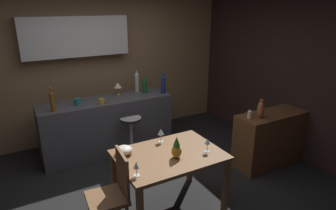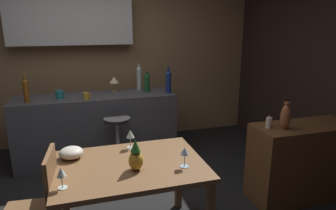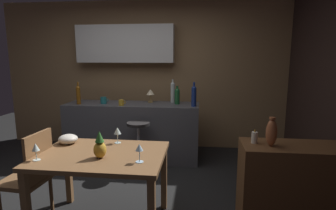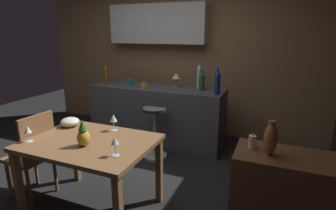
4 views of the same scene
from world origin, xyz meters
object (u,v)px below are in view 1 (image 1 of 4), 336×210
(counter_lamp, at_px, (118,86))
(vase_copper, at_px, (261,109))
(wine_glass_right, at_px, (207,142))
(dining_table, at_px, (169,161))
(wine_bottle_cobalt, at_px, (163,84))
(cup_mustard, at_px, (101,101))
(sideboard_cabinet, at_px, (269,139))
(chair_near_window, at_px, (113,192))
(pillar_candle_tall, at_px, (250,114))
(wine_bottle_green, at_px, (145,85))
(pineapple_centerpiece, at_px, (177,149))
(bar_stool, at_px, (131,138))
(wine_glass_left, at_px, (136,166))
(fruit_bowl, at_px, (124,150))
(wine_bottle_amber, at_px, (52,101))
(wine_bottle_clear, at_px, (137,81))
(cup_teal, at_px, (78,102))
(wine_glass_center, at_px, (161,132))

(counter_lamp, distance_m, vase_copper, 2.31)
(wine_glass_right, xyz_separation_m, counter_lamp, (-0.29, 2.12, 0.19))
(dining_table, height_order, wine_bottle_cobalt, wine_bottle_cobalt)
(cup_mustard, distance_m, vase_copper, 2.35)
(sideboard_cabinet, xyz_separation_m, wine_bottle_cobalt, (-1.04, 1.47, 0.66))
(chair_near_window, relative_size, pillar_candle_tall, 6.97)
(dining_table, xyz_separation_m, wine_bottle_cobalt, (0.82, 1.67, 0.42))
(wine_bottle_green, relative_size, vase_copper, 1.05)
(vase_copper, bearing_deg, pineapple_centerpiece, -170.08)
(cup_mustard, bearing_deg, bar_stool, -44.90)
(sideboard_cabinet, distance_m, wine_glass_left, 2.44)
(cup_mustard, xyz_separation_m, counter_lamp, (0.39, 0.33, 0.11))
(wine_bottle_green, xyz_separation_m, vase_copper, (1.01, -1.68, -0.09))
(bar_stool, bearing_deg, dining_table, -92.54)
(wine_glass_left, distance_m, pillar_candle_tall, 1.98)
(dining_table, bearing_deg, fruit_bowl, 151.51)
(wine_bottle_cobalt, distance_m, cup_mustard, 1.10)
(wine_glass_left, xyz_separation_m, wine_bottle_green, (1.06, 2.07, 0.19))
(dining_table, bearing_deg, pineapple_centerpiece, -75.00)
(wine_bottle_amber, bearing_deg, wine_glass_right, -53.12)
(pineapple_centerpiece, bearing_deg, wine_bottle_green, 74.90)
(dining_table, distance_m, wine_bottle_clear, 2.08)
(wine_glass_right, relative_size, cup_mustard, 1.46)
(pineapple_centerpiece, distance_m, cup_teal, 1.97)
(pillar_candle_tall, height_order, vase_copper, vase_copper)
(fruit_bowl, relative_size, cup_mustard, 1.75)
(sideboard_cabinet, distance_m, wine_bottle_clear, 2.35)
(counter_lamp, bearing_deg, vase_copper, -51.04)
(bar_stool, relative_size, wine_bottle_clear, 1.93)
(wine_bottle_clear, relative_size, vase_copper, 1.38)
(wine_glass_right, xyz_separation_m, wine_glass_center, (-0.34, 0.49, 0.00))
(counter_lamp, bearing_deg, sideboard_cabinet, -45.08)
(wine_glass_right, bearing_deg, fruit_bowl, 153.96)
(wine_glass_left, relative_size, wine_bottle_green, 0.54)
(wine_glass_right, distance_m, cup_teal, 2.17)
(chair_near_window, relative_size, wine_bottle_cobalt, 2.57)
(wine_bottle_clear, xyz_separation_m, vase_copper, (1.09, -1.82, -0.13))
(fruit_bowl, bearing_deg, vase_copper, -2.49)
(wine_bottle_cobalt, relative_size, wine_bottle_clear, 0.97)
(pineapple_centerpiece, xyz_separation_m, fruit_bowl, (-0.48, 0.36, -0.06))
(wine_bottle_clear, relative_size, cup_mustard, 3.37)
(wine_glass_right, height_order, wine_bottle_clear, wine_bottle_clear)
(wine_bottle_cobalt, xyz_separation_m, wine_bottle_clear, (-0.35, 0.31, 0.01))
(bar_stool, relative_size, vase_copper, 2.66)
(wine_bottle_amber, relative_size, cup_mustard, 3.09)
(chair_near_window, xyz_separation_m, pillar_candle_tall, (2.13, 0.28, 0.37))
(dining_table, relative_size, cup_mustard, 10.58)
(wine_bottle_clear, height_order, pillar_candle_tall, wine_bottle_clear)
(cup_teal, bearing_deg, wine_bottle_green, 4.43)
(pillar_candle_tall, bearing_deg, sideboard_cabinet, -3.91)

